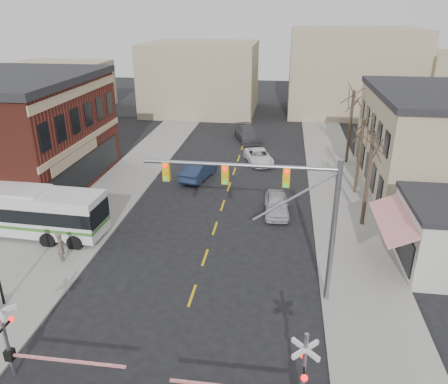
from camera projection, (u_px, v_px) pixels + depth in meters
The scene contains 16 objects.
ground at pixel (184, 319), 22.15m from camera, with size 160.00×160.00×0.00m, color black.
sidewalk_west at pixel (133, 173), 41.57m from camera, with size 5.00×60.00×0.12m, color gray.
sidewalk_east at pixel (337, 183), 39.17m from camera, with size 5.00×60.00×0.12m, color gray.
tree_east_a at pixel (368, 180), 30.40m from camera, with size 0.28×0.28×6.75m.
tree_east_b at pixel (359, 157), 35.93m from camera, with size 0.28×0.28×6.30m.
tree_east_c at pixel (350, 127), 43.03m from camera, with size 0.28×0.28×7.20m.
transit_bus at pixel (13, 210), 29.85m from camera, with size 12.85×3.36×3.28m.
traffic_signal_mast at pixel (281, 201), 21.73m from camera, with size 9.76×0.30×8.00m.
rr_crossing_west at pixel (15, 339), 18.01m from camera, with size 5.60×1.36×4.00m.
rr_crossing_east at pixel (291, 376), 16.21m from camera, with size 5.60×1.36×4.00m.
car_a at pixel (276, 204), 33.31m from camera, with size 1.80×4.46×1.52m, color #B0B1B5.
car_b at pixel (199, 170), 40.06m from camera, with size 1.77×5.07×1.67m, color #17233B.
car_c at pixel (259, 157), 44.20m from camera, with size 2.27×4.92×1.37m, color white.
car_d at pixel (247, 134), 51.58m from camera, with size 2.29×5.64×1.64m, color #444248.
pedestrian_near at pixel (61, 247), 26.68m from camera, with size 0.72×0.47×1.97m, color #655651.
pedestrian_far at pixel (67, 216), 30.75m from camera, with size 0.92×0.71×1.89m, color #303D54.
Camera 1 is at (4.46, -17.43, 14.59)m, focal length 35.00 mm.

